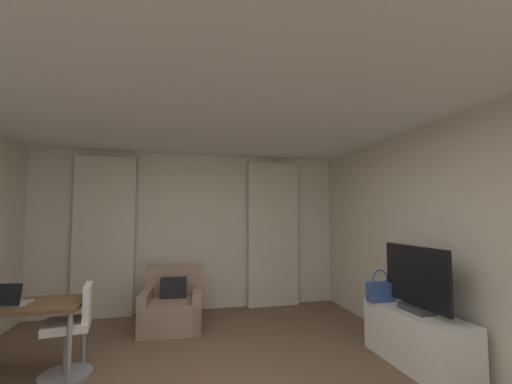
% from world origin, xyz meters
% --- Properties ---
extents(wall_window, '(5.12, 0.06, 2.60)m').
position_xyz_m(wall_window, '(0.00, 3.03, 1.30)').
color(wall_window, beige).
rests_on(wall_window, ground).
extents(wall_right, '(0.06, 6.12, 2.60)m').
position_xyz_m(wall_right, '(2.53, 0.00, 1.30)').
color(wall_right, beige).
rests_on(wall_right, ground).
extents(ceiling, '(5.12, 6.12, 0.06)m').
position_xyz_m(ceiling, '(0.00, 0.00, 2.63)').
color(ceiling, white).
rests_on(ceiling, wall_left).
extents(curtain_left_panel, '(0.90, 0.06, 2.50)m').
position_xyz_m(curtain_left_panel, '(-1.38, 2.90, 1.25)').
color(curtain_left_panel, beige).
rests_on(curtain_left_panel, ground).
extents(curtain_right_panel, '(0.90, 0.06, 2.50)m').
position_xyz_m(curtain_right_panel, '(1.38, 2.90, 1.25)').
color(curtain_right_panel, beige).
rests_on(curtain_right_panel, ground).
extents(armchair, '(0.87, 0.83, 0.83)m').
position_xyz_m(armchair, '(-0.32, 2.19, 0.28)').
color(armchair, '#997A66').
rests_on(armchair, ground).
extents(desk, '(1.21, 0.60, 0.72)m').
position_xyz_m(desk, '(-1.78, 1.03, 0.66)').
color(desk, brown).
rests_on(desk, ground).
extents(desk_chair, '(0.48, 0.48, 0.88)m').
position_xyz_m(desk_chair, '(-1.27, 1.01, 0.39)').
color(desk_chair, gray).
rests_on(desk_chair, ground).
extents(laptop, '(0.36, 0.29, 0.22)m').
position_xyz_m(laptop, '(-1.82, 0.99, 0.77)').
color(laptop, '#ADADB2').
rests_on(laptop, desk).
extents(tv_console, '(0.47, 1.21, 0.57)m').
position_xyz_m(tv_console, '(2.18, 0.39, 0.28)').
color(tv_console, white).
rests_on(tv_console, ground).
extents(tv_flatscreen, '(0.20, 0.91, 0.68)m').
position_xyz_m(tv_flatscreen, '(2.18, 0.37, 0.88)').
color(tv_flatscreen, '#333338').
rests_on(tv_flatscreen, tv_console).
extents(handbag_primary, '(0.30, 0.14, 0.37)m').
position_xyz_m(handbag_primary, '(2.06, 0.82, 0.69)').
color(handbag_primary, '#335193').
rests_on(handbag_primary, tv_console).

